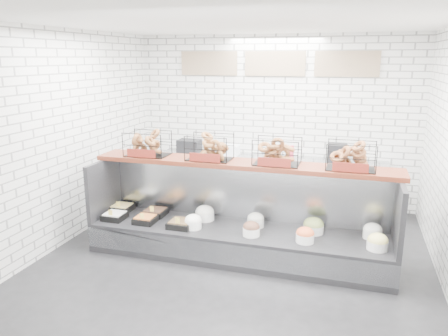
% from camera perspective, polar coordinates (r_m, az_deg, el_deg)
% --- Properties ---
extents(ground, '(5.50, 5.50, 0.00)m').
position_cam_1_polar(ground, '(5.76, 0.97, -12.66)').
color(ground, black).
rests_on(ground, ground).
extents(room_shell, '(5.02, 5.51, 3.01)m').
position_cam_1_polar(room_shell, '(5.74, 2.71, 8.77)').
color(room_shell, silver).
rests_on(room_shell, ground).
extents(display_case, '(4.00, 0.90, 1.20)m').
position_cam_1_polar(display_case, '(5.92, 1.94, -8.37)').
color(display_case, black).
rests_on(display_case, ground).
extents(bagel_shelf, '(4.10, 0.50, 0.40)m').
position_cam_1_polar(bagel_shelf, '(5.76, 2.42, 2.03)').
color(bagel_shelf, '#47190F').
rests_on(bagel_shelf, display_case).
extents(prep_counter, '(4.00, 0.60, 1.20)m').
position_cam_1_polar(prep_counter, '(7.80, 5.77, -1.71)').
color(prep_counter, '#93969B').
rests_on(prep_counter, ground).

